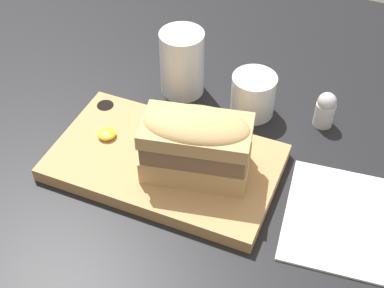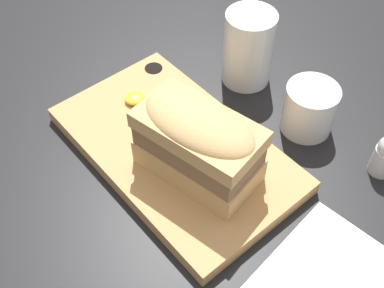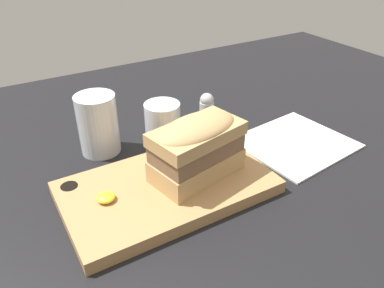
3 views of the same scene
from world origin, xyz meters
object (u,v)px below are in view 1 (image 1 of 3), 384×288
at_px(sandwich, 196,143).
at_px(water_glass, 182,67).
at_px(salt_shaker, 325,109).
at_px(serving_board, 165,162).
at_px(napkin, 361,221).
at_px(wine_glass, 253,97).

distance_m(sandwich, water_glass, 0.22).
distance_m(water_glass, salt_shaker, 0.25).
relative_size(serving_board, napkin, 1.50).
relative_size(serving_board, wine_glass, 4.57).
bearing_deg(water_glass, napkin, -26.65).
bearing_deg(water_glass, salt_shaker, 1.63).
bearing_deg(serving_board, napkin, 1.97).
xyz_separation_m(sandwich, salt_shaker, (0.15, 0.20, -0.05)).
height_order(serving_board, napkin, serving_board).
height_order(serving_board, salt_shaker, salt_shaker).
xyz_separation_m(water_glass, wine_glass, (0.13, -0.01, -0.02)).
distance_m(serving_board, salt_shaker, 0.28).
distance_m(napkin, salt_shaker, 0.21).
distance_m(serving_board, wine_glass, 0.20).
bearing_deg(wine_glass, serving_board, -115.06).
xyz_separation_m(napkin, salt_shaker, (-0.10, 0.18, 0.03)).
bearing_deg(sandwich, wine_glass, 81.27).
relative_size(water_glass, napkin, 0.52).
bearing_deg(serving_board, sandwich, -6.47).
relative_size(serving_board, water_glass, 2.90).
height_order(sandwich, wine_glass, sandwich).
height_order(wine_glass, salt_shaker, wine_glass).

